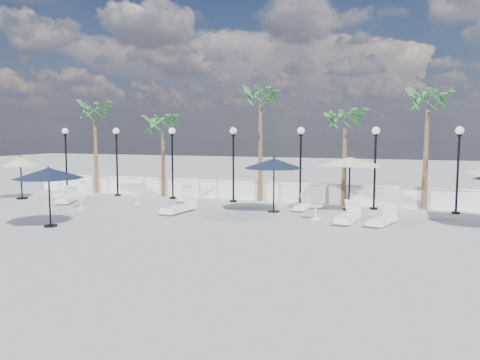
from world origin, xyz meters
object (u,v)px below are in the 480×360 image
(lounger_1, at_px, (67,198))
(parasol_cream_sq_a, at_px, (350,158))
(lounger_2, at_px, (73,193))
(lounger_4, at_px, (179,207))
(parasol_navy_left, at_px, (48,173))
(lounger_3, at_px, (186,196))
(lounger_7, at_px, (348,217))
(parasol_navy_mid, at_px, (274,164))
(parasol_cream_small, at_px, (20,162))
(lounger_5, at_px, (303,206))
(lounger_6, at_px, (382,219))

(lounger_1, relative_size, parasol_cream_sq_a, 0.39)
(lounger_1, bearing_deg, lounger_2, 96.85)
(lounger_4, bearing_deg, parasol_navy_left, -121.02)
(lounger_2, relative_size, lounger_4, 1.00)
(lounger_2, distance_m, lounger_3, 6.36)
(lounger_7, xyz_separation_m, parasol_navy_mid, (-3.48, 1.51, 1.93))
(lounger_7, relative_size, parasol_navy_mid, 0.74)
(lounger_2, relative_size, parasol_cream_sq_a, 0.40)
(lounger_4, height_order, parasol_navy_mid, parasol_navy_mid)
(lounger_2, relative_size, parasol_navy_left, 0.82)
(lounger_4, height_order, lounger_7, lounger_4)
(lounger_1, distance_m, parasol_cream_small, 3.81)
(lounger_3, bearing_deg, parasol_navy_left, -124.25)
(lounger_5, distance_m, lounger_7, 3.38)
(lounger_1, distance_m, lounger_2, 1.87)
(parasol_cream_sq_a, bearing_deg, parasol_cream_small, -172.74)
(lounger_2, height_order, lounger_6, lounger_2)
(lounger_1, distance_m, parasol_navy_left, 6.41)
(lounger_3, relative_size, lounger_4, 0.97)
(lounger_1, relative_size, lounger_5, 1.23)
(lounger_2, distance_m, lounger_7, 15.17)
(lounger_6, height_order, parasol_cream_small, parasol_cream_small)
(parasol_cream_sq_a, bearing_deg, lounger_7, -83.98)
(lounger_4, bearing_deg, lounger_7, 7.32)
(lounger_6, xyz_separation_m, lounger_7, (-1.31, 0.08, 0.02))
(parasol_navy_mid, relative_size, parasol_cream_sq_a, 0.52)
(lounger_1, xyz_separation_m, parasol_navy_left, (3.47, -5.08, 1.78))
(lounger_5, xyz_separation_m, parasol_navy_left, (-8.26, -7.00, 1.82))
(lounger_3, xyz_separation_m, lounger_4, (1.39, -3.50, 0.01))
(parasol_cream_sq_a, bearing_deg, lounger_1, -169.13)
(lounger_6, xyz_separation_m, parasol_navy_mid, (-4.79, 1.59, 1.95))
(lounger_7, distance_m, parasol_navy_mid, 4.26)
(lounger_1, bearing_deg, lounger_6, -25.83)
(lounger_1, relative_size, lounger_7, 1.01)
(lounger_1, xyz_separation_m, lounger_2, (-0.95, 1.61, 0.01))
(lounger_2, height_order, lounger_7, lounger_2)
(lounger_1, bearing_deg, lounger_7, -25.73)
(parasol_navy_left, bearing_deg, parasol_cream_small, 140.94)
(lounger_3, bearing_deg, lounger_5, -28.55)
(parasol_navy_left, relative_size, parasol_cream_small, 1.12)
(lounger_2, xyz_separation_m, lounger_7, (15.02, -2.14, -0.01))
(lounger_5, xyz_separation_m, parasol_cream_small, (-15.09, -1.45, 1.78))
(lounger_3, distance_m, parasol_cream_small, 9.14)
(lounger_2, relative_size, lounger_5, 1.27)
(parasol_navy_mid, xyz_separation_m, parasol_cream_sq_a, (3.15, 1.66, 0.25))
(lounger_6, distance_m, parasol_navy_left, 12.85)
(parasol_navy_mid, bearing_deg, parasol_cream_small, -177.86)
(parasol_navy_mid, bearing_deg, lounger_2, 176.89)
(lounger_7, bearing_deg, parasol_navy_mid, 164.43)
(lounger_6, height_order, parasol_navy_left, parasol_navy_left)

